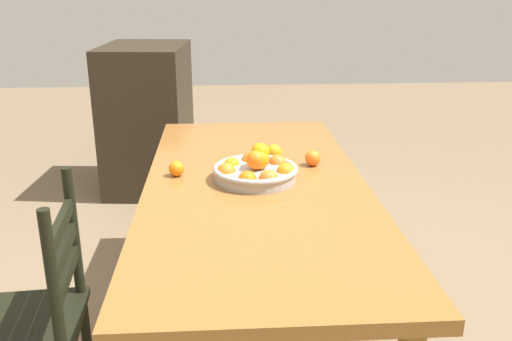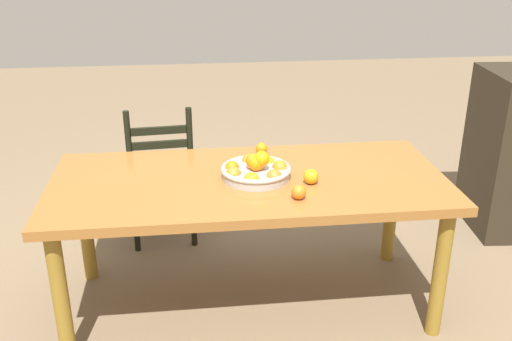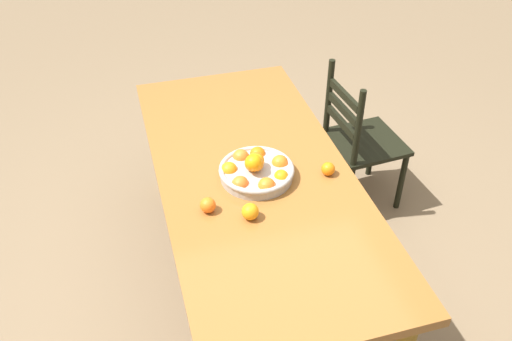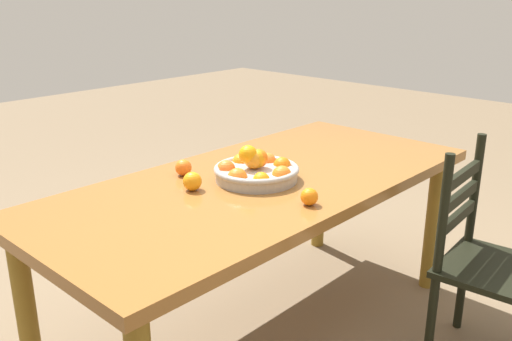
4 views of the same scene
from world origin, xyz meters
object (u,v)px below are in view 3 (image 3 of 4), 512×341
fruit_bowl (256,170)px  orange_loose_2 (250,212)px  dining_table (254,186)px  chair_near_window (359,142)px  orange_loose_0 (328,169)px  orange_loose_1 (208,205)px

fruit_bowl → orange_loose_2: (0.25, -0.09, -0.01)m
dining_table → chair_near_window: chair_near_window is taller
dining_table → orange_loose_0: size_ratio=30.46×
dining_table → orange_loose_1: bearing=-52.6°
fruit_bowl → dining_table: bearing=174.0°
fruit_bowl → orange_loose_0: 0.33m
fruit_bowl → chair_near_window: bearing=123.0°
chair_near_window → orange_loose_2: bearing=126.6°
chair_near_window → dining_table: bearing=116.8°
fruit_bowl → orange_loose_1: bearing=-57.4°
orange_loose_1 → orange_loose_2: 0.18m
chair_near_window → orange_loose_0: 0.79m
orange_loose_2 → orange_loose_0: bearing=113.8°
orange_loose_1 → chair_near_window: bearing=122.9°
dining_table → orange_loose_2: 0.32m
orange_loose_0 → orange_loose_1: size_ratio=0.93×
orange_loose_1 → orange_loose_2: orange_loose_2 is taller
orange_loose_0 → chair_near_window: bearing=141.8°
fruit_bowl → orange_loose_2: bearing=-20.6°
orange_loose_0 → dining_table: bearing=-107.8°
dining_table → fruit_bowl: (0.03, -0.00, 0.12)m
chair_near_window → fruit_bowl: (0.50, -0.77, 0.34)m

